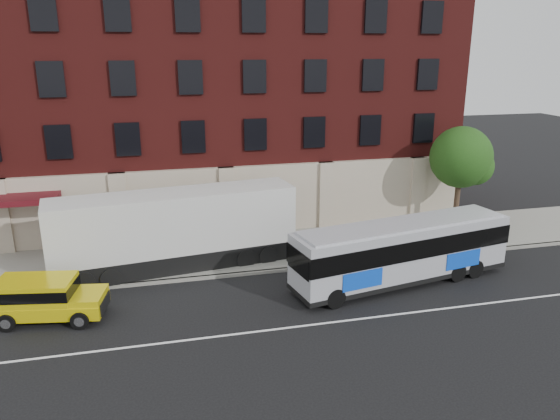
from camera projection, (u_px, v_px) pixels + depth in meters
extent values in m
plane|color=black|center=(272.00, 337.00, 20.72)|extent=(120.00, 120.00, 0.00)
cube|color=gray|center=(235.00, 252.00, 29.06)|extent=(60.00, 6.00, 0.15)
cube|color=gray|center=(245.00, 274.00, 26.27)|extent=(60.00, 0.25, 0.15)
cube|color=white|center=(270.00, 330.00, 21.18)|extent=(60.00, 0.12, 0.01)
cube|color=#571614|center=(213.00, 97.00, 34.28)|extent=(30.00, 10.00, 15.00)
cube|color=#AFA18B|center=(227.00, 201.00, 31.10)|extent=(30.00, 0.35, 4.00)
cube|color=#4C0D14|center=(16.00, 199.00, 27.51)|extent=(4.20, 2.20, 0.30)
cube|color=#AFA18B|center=(2.00, 216.00, 28.30)|extent=(0.90, 0.55, 4.00)
cube|color=#AFA18B|center=(120.00, 208.00, 29.66)|extent=(0.90, 0.55, 4.00)
cube|color=#AFA18B|center=(227.00, 201.00, 31.01)|extent=(0.90, 0.55, 4.00)
cube|color=#AFA18B|center=(326.00, 195.00, 32.36)|extent=(0.90, 0.55, 4.00)
cube|color=#AFA18B|center=(416.00, 189.00, 33.72)|extent=(0.90, 0.55, 4.00)
cube|color=black|center=(59.00, 142.00, 28.08)|extent=(1.30, 0.20, 1.80)
cube|color=black|center=(128.00, 139.00, 28.87)|extent=(1.30, 0.20, 1.80)
cube|color=black|center=(193.00, 137.00, 29.66)|extent=(1.30, 0.20, 1.80)
cube|color=black|center=(255.00, 134.00, 30.45)|extent=(1.30, 0.20, 1.80)
cube|color=black|center=(314.00, 132.00, 31.24)|extent=(1.30, 0.20, 1.80)
cube|color=black|center=(370.00, 130.00, 32.03)|extent=(1.30, 0.20, 1.80)
cube|color=black|center=(423.00, 128.00, 32.82)|extent=(1.30, 0.20, 1.80)
cube|color=black|center=(51.00, 79.00, 27.14)|extent=(1.30, 0.20, 1.80)
cube|color=black|center=(123.00, 78.00, 27.93)|extent=(1.30, 0.20, 1.80)
cube|color=black|center=(190.00, 77.00, 28.72)|extent=(1.30, 0.20, 1.80)
cube|color=black|center=(254.00, 77.00, 29.51)|extent=(1.30, 0.20, 1.80)
cube|color=black|center=(315.00, 76.00, 30.30)|extent=(1.30, 0.20, 1.80)
cube|color=black|center=(373.00, 75.00, 31.09)|extent=(1.30, 0.20, 1.80)
cube|color=black|center=(428.00, 74.00, 31.88)|extent=(1.30, 0.20, 1.80)
cube|color=black|center=(43.00, 12.00, 26.21)|extent=(1.30, 0.20, 1.80)
cube|color=black|center=(117.00, 13.00, 27.00)|extent=(1.30, 0.20, 1.80)
cube|color=black|center=(187.00, 14.00, 27.78)|extent=(1.30, 0.20, 1.80)
cube|color=black|center=(254.00, 15.00, 28.57)|extent=(1.30, 0.20, 1.80)
cube|color=black|center=(316.00, 16.00, 29.36)|extent=(1.30, 0.20, 1.80)
cube|color=black|center=(376.00, 17.00, 30.15)|extent=(1.30, 0.20, 1.80)
cube|color=black|center=(432.00, 17.00, 30.94)|extent=(1.30, 0.20, 1.80)
cube|color=black|center=(33.00, 221.00, 28.79)|extent=(2.60, 0.15, 2.80)
cube|color=black|center=(148.00, 213.00, 30.14)|extent=(2.60, 0.15, 2.80)
cube|color=black|center=(253.00, 206.00, 31.49)|extent=(2.60, 0.15, 2.80)
cube|color=black|center=(349.00, 200.00, 32.85)|extent=(2.60, 0.15, 2.80)
cylinder|color=slate|center=(59.00, 266.00, 24.20)|extent=(0.07, 0.07, 2.50)
cube|color=silver|center=(56.00, 251.00, 23.83)|extent=(0.30, 0.03, 0.40)
cube|color=silver|center=(57.00, 261.00, 23.97)|extent=(0.30, 0.03, 0.35)
cylinder|color=#3A271D|center=(456.00, 205.00, 32.11)|extent=(0.32, 0.32, 3.00)
sphere|color=#1C4112|center=(461.00, 157.00, 31.26)|extent=(3.60, 3.60, 3.60)
sphere|color=#1C4112|center=(475.00, 166.00, 31.19)|extent=(2.20, 2.20, 2.20)
sphere|color=#1C4112|center=(448.00, 163.00, 31.61)|extent=(2.00, 2.00, 2.00)
cube|color=#A7A9B1|center=(402.00, 251.00, 25.04)|extent=(11.03, 4.21, 2.57)
cube|color=black|center=(401.00, 274.00, 25.39)|extent=(11.08, 4.26, 0.23)
cube|color=#A7A9B1|center=(404.00, 224.00, 24.65)|extent=(10.45, 3.84, 0.11)
cube|color=black|center=(403.00, 242.00, 24.92)|extent=(11.12, 4.29, 0.90)
cube|color=blue|center=(363.00, 280.00, 23.04)|extent=(1.95, 0.40, 0.81)
cube|color=blue|center=(431.00, 244.00, 27.25)|extent=(1.95, 0.40, 0.81)
cylinder|color=black|center=(335.00, 298.00, 22.86)|extent=(0.93, 0.43, 0.90)
cylinder|color=black|center=(313.00, 280.00, 24.64)|extent=(0.93, 0.43, 0.90)
cylinder|color=black|center=(457.00, 272.00, 25.48)|extent=(0.93, 0.43, 0.90)
cylinder|color=black|center=(429.00, 258.00, 27.25)|extent=(0.93, 0.43, 0.90)
cylinder|color=black|center=(475.00, 269.00, 25.91)|extent=(0.93, 0.43, 0.90)
cylinder|color=black|center=(446.00, 254.00, 27.68)|extent=(0.93, 0.43, 0.90)
cube|color=#D3BE0A|center=(50.00, 306.00, 21.88)|extent=(4.62, 2.55, 0.55)
cube|color=#D3BE0A|center=(36.00, 290.00, 21.64)|extent=(3.27, 2.28, 0.91)
cube|color=black|center=(35.00, 289.00, 21.62)|extent=(3.31, 2.32, 0.45)
cube|color=#D3BE0A|center=(87.00, 296.00, 21.85)|extent=(1.64, 1.94, 0.27)
cube|color=black|center=(105.00, 303.00, 22.00)|extent=(0.31, 1.44, 0.50)
cylinder|color=black|center=(80.00, 321.00, 21.18)|extent=(0.76, 0.38, 0.73)
cylinder|color=silver|center=(80.00, 321.00, 21.18)|extent=(0.44, 0.34, 0.40)
cylinder|color=black|center=(92.00, 300.00, 22.89)|extent=(0.76, 0.38, 0.73)
cylinder|color=silver|center=(92.00, 300.00, 22.89)|extent=(0.44, 0.34, 0.40)
cylinder|color=black|center=(7.00, 323.00, 21.01)|extent=(0.76, 0.38, 0.73)
cylinder|color=silver|center=(7.00, 323.00, 21.01)|extent=(0.44, 0.34, 0.40)
cylinder|color=black|center=(24.00, 302.00, 22.71)|extent=(0.76, 0.38, 0.73)
cylinder|color=silver|center=(24.00, 302.00, 22.71)|extent=(0.44, 0.34, 0.40)
cube|color=black|center=(177.00, 258.00, 26.90)|extent=(12.12, 3.95, 1.09)
cube|color=silver|center=(175.00, 221.00, 26.32)|extent=(12.13, 3.99, 2.88)
cylinder|color=black|center=(84.00, 282.00, 24.35)|extent=(1.02, 0.41, 0.99)
cylinder|color=black|center=(82.00, 264.00, 26.38)|extent=(1.02, 0.41, 0.99)
cylinder|color=black|center=(111.00, 278.00, 24.76)|extent=(1.02, 0.41, 0.99)
cylinder|color=black|center=(107.00, 260.00, 26.80)|extent=(1.02, 0.41, 0.99)
cylinder|color=black|center=(246.00, 258.00, 27.04)|extent=(1.02, 0.41, 0.99)
cylinder|color=black|center=(233.00, 244.00, 29.07)|extent=(1.02, 0.41, 0.99)
cylinder|color=black|center=(268.00, 255.00, 27.45)|extent=(1.02, 0.41, 0.99)
cylinder|color=black|center=(254.00, 241.00, 29.49)|extent=(1.02, 0.41, 0.99)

